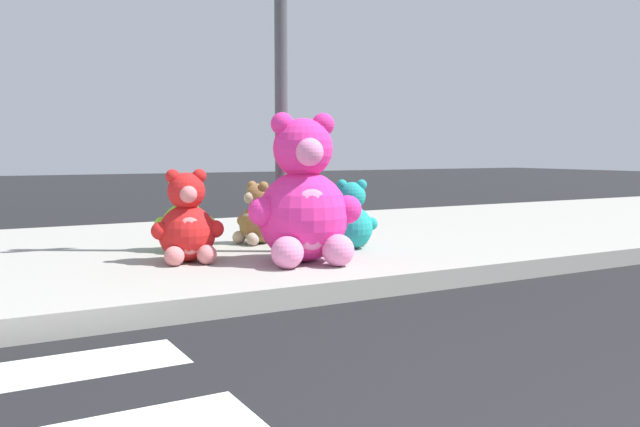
# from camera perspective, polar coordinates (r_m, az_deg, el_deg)

# --- Properties ---
(sidewalk) EXTENTS (28.00, 4.40, 0.15)m
(sidewalk) POSITION_cam_1_polar(r_m,az_deg,el_deg) (6.21, -14.91, -3.56)
(sidewalk) COLOR #9E9B93
(sidewalk) RESTS_ON ground_plane
(sign_pole) EXTENTS (0.56, 0.11, 3.20)m
(sign_pole) POSITION_cam_1_polar(r_m,az_deg,el_deg) (5.79, -3.37, 13.59)
(sign_pole) COLOR #4C4C51
(sign_pole) RESTS_ON sidewalk
(plush_pink_large) EXTENTS (0.88, 0.82, 1.17)m
(plush_pink_large) POSITION_cam_1_polar(r_m,az_deg,el_deg) (5.18, -1.37, 0.92)
(plush_pink_large) COLOR #F22D93
(plush_pink_large) RESTS_ON sidewalk
(plush_brown) EXTENTS (0.42, 0.44, 0.59)m
(plush_brown) POSITION_cam_1_polar(r_m,az_deg,el_deg) (6.29, -5.46, -0.44)
(plush_brown) COLOR olive
(plush_brown) RESTS_ON sidewalk
(plush_lavender) EXTENTS (0.39, 0.35, 0.50)m
(plush_lavender) POSITION_cam_1_polar(r_m,az_deg,el_deg) (6.66, 0.91, -0.38)
(plush_lavender) COLOR #B28CD8
(plush_lavender) RESTS_ON sidewalk
(plush_teal) EXTENTS (0.44, 0.45, 0.62)m
(plush_teal) POSITION_cam_1_polar(r_m,az_deg,el_deg) (5.95, 2.72, -0.63)
(plush_teal) COLOR teal
(plush_teal) RESTS_ON sidewalk
(plush_red) EXTENTS (0.56, 0.51, 0.73)m
(plush_red) POSITION_cam_1_polar(r_m,az_deg,el_deg) (5.31, -11.32, -0.98)
(plush_red) COLOR red
(plush_red) RESTS_ON sidewalk
(plush_lime) EXTENTS (0.50, 0.49, 0.68)m
(plush_lime) POSITION_cam_1_polar(r_m,az_deg,el_deg) (5.92, -11.50, -0.53)
(plush_lime) COLOR #8CD133
(plush_lime) RESTS_ON sidewalk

